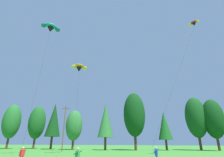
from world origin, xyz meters
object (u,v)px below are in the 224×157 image
Objects in this scene: kite_flyer_near at (22,155)px; parafoil_kite_high_teal at (51,28)px; kite_flyer_mid at (77,156)px; kite_flyer_far at (156,154)px; utility_pole at (64,127)px; parafoil_kite_mid_orange at (79,68)px; parafoil_kite_far_red_yellow at (194,23)px.

kite_flyer_near is 0.07× the size of parafoil_kite_high_teal.
kite_flyer_mid is (6.00, -0.87, 0.01)m from kite_flyer_near.
utility_pole is at bearing 135.58° from kite_flyer_far.
utility_pole is at bearing 128.05° from parafoil_kite_mid_orange.
utility_pole reaches higher than kite_flyer_near.
utility_pole is 6.29× the size of kite_flyer_mid.
kite_flyer_near is at bearing -145.70° from parafoil_kite_far_red_yellow.
utility_pole is 6.29× the size of kite_flyer_near.
parafoil_kite_high_teal is 9.76m from parafoil_kite_mid_orange.
kite_flyer_near is 25.57m from parafoil_kite_high_teal.
parafoil_kite_mid_orange is (-1.95, 15.21, 15.77)m from kite_flyer_near.
parafoil_kite_far_red_yellow is (23.35, -0.61, 6.62)m from parafoil_kite_mid_orange.
kite_flyer_mid is at bearing -146.43° from kite_flyer_far.
parafoil_kite_mid_orange is (4.35, 5.30, -6.94)m from parafoil_kite_high_teal.
kite_flyer_near is at bearing 171.74° from kite_flyer_mid.
kite_flyer_far is 30.09m from parafoil_kite_high_teal.
parafoil_kite_far_red_yellow reaches higher than utility_pole.
parafoil_kite_far_red_yellow is at bearing -1.50° from parafoil_kite_mid_orange.
parafoil_kite_far_red_yellow reaches higher than kite_flyer_mid.
utility_pole is 23.28m from parafoil_kite_high_teal.
kite_flyer_far is at bearing 33.57° from kite_flyer_mid.
parafoil_kite_far_red_yellow is (15.40, 15.47, 22.38)m from kite_flyer_mid.
utility_pole reaches higher than kite_flyer_far.
kite_flyer_near is 12.77m from kite_flyer_far.
parafoil_kite_far_red_yellow is (30.44, -9.67, 17.80)m from utility_pole.
kite_flyer_far is at bearing -128.83° from parafoil_kite_far_red_yellow.
parafoil_kite_mid_orange is at bearing 140.23° from kite_flyer_far.
parafoil_kite_high_teal reaches higher than parafoil_kite_mid_orange.
parafoil_kite_far_red_yellow reaches higher than kite_flyer_far.
kite_flyer_far is at bearing -39.77° from parafoil_kite_mid_orange.
utility_pole is at bearing 120.88° from kite_flyer_mid.
kite_flyer_far is (6.33, 4.20, 0.00)m from kite_flyer_mid.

